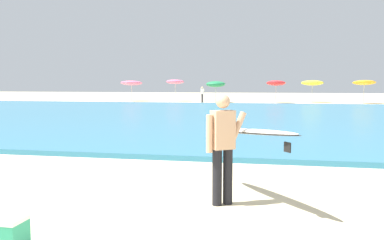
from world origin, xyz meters
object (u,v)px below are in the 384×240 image
at_px(beach_umbrella_2, 216,84).
at_px(beach_umbrella_5, 364,83).
at_px(beach_umbrella_1, 175,82).
at_px(cooler_box, 3,233).
at_px(surfer_with_board, 235,139).
at_px(beach_umbrella_4, 312,83).
at_px(beachgoer_near_row_left, 202,94).
at_px(beach_umbrella_3, 276,83).
at_px(beach_umbrella_0, 132,83).

xyz_separation_m(beach_umbrella_2, beach_umbrella_5, (13.95, 0.97, 0.15)).
bearing_deg(beach_umbrella_1, cooler_box, -78.89).
distance_m(surfer_with_board, cooler_box, 3.50).
height_order(beach_umbrella_2, beach_umbrella_4, beach_umbrella_4).
xyz_separation_m(surfer_with_board, beach_umbrella_2, (-5.44, 34.64, 0.79)).
xyz_separation_m(beach_umbrella_4, beachgoer_near_row_left, (-10.73, -2.44, -1.09)).
relative_size(surfer_with_board, beach_umbrella_2, 1.05).
bearing_deg(beach_umbrella_4, beach_umbrella_5, -18.90).
xyz_separation_m(beach_umbrella_3, beach_umbrella_5, (8.13, 0.71, 0.04)).
relative_size(surfer_with_board, cooler_box, 4.56).
bearing_deg(cooler_box, beach_umbrella_3, 85.71).
bearing_deg(beach_umbrella_4, beach_umbrella_2, -164.86).
height_order(beach_umbrella_1, beach_umbrella_4, beach_umbrella_1).
height_order(beach_umbrella_0, beach_umbrella_5, beach_umbrella_5).
bearing_deg(beach_umbrella_2, beach_umbrella_0, 170.05).
distance_m(beach_umbrella_2, beach_umbrella_3, 5.83).
height_order(beach_umbrella_3, cooler_box, beach_umbrella_3).
relative_size(beach_umbrella_3, beach_umbrella_4, 1.01).
bearing_deg(beach_umbrella_2, beachgoer_near_row_left, 176.19).
bearing_deg(beach_umbrella_3, beach_umbrella_0, 174.80).
height_order(surfer_with_board, beach_umbrella_5, beach_umbrella_5).
relative_size(beachgoer_near_row_left, cooler_box, 3.23).
xyz_separation_m(beach_umbrella_0, beach_umbrella_2, (9.32, -1.63, -0.12)).
xyz_separation_m(beach_umbrella_5, beachgoer_near_row_left, (-15.31, -0.87, -1.12)).
relative_size(surfer_with_board, beach_umbrella_0, 0.96).
relative_size(beach_umbrella_2, beachgoer_near_row_left, 1.34).
bearing_deg(cooler_box, beach_umbrella_1, 101.11).
relative_size(beach_umbrella_0, beachgoer_near_row_left, 1.47).
bearing_deg(beach_umbrella_4, cooler_box, -99.11).
xyz_separation_m(surfer_with_board, cooler_box, (-2.41, -2.39, -0.84)).
height_order(beach_umbrella_4, cooler_box, beach_umbrella_4).
height_order(beach_umbrella_0, beach_umbrella_2, beach_umbrella_0).
xyz_separation_m(beach_umbrella_3, beachgoer_near_row_left, (-7.18, -0.17, -1.08)).
relative_size(beach_umbrella_0, beach_umbrella_1, 0.99).
bearing_deg(beach_umbrella_0, beach_umbrella_3, -5.20).
xyz_separation_m(beachgoer_near_row_left, cooler_box, (4.39, -37.11, -0.66)).
bearing_deg(cooler_box, beachgoer_near_row_left, 96.74).
height_order(surfer_with_board, cooler_box, surfer_with_board).
distance_m(surfer_with_board, beach_umbrella_0, 39.17).
bearing_deg(surfer_with_board, beach_umbrella_5, 76.55).
relative_size(beach_umbrella_0, cooler_box, 4.74).
xyz_separation_m(beach_umbrella_0, beach_umbrella_4, (18.69, 0.90, 0.00)).
xyz_separation_m(beach_umbrella_4, cooler_box, (-6.35, -39.56, -1.75)).
bearing_deg(beachgoer_near_row_left, cooler_box, -83.26).
height_order(surfer_with_board, beach_umbrella_0, beach_umbrella_0).
bearing_deg(beach_umbrella_3, beach_umbrella_4, 32.68).
bearing_deg(beachgoer_near_row_left, beach_umbrella_4, 12.83).
bearing_deg(beach_umbrella_2, cooler_box, -85.33).
distance_m(beach_umbrella_2, beach_umbrella_5, 13.99).
bearing_deg(surfer_with_board, beach_umbrella_1, 105.32).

